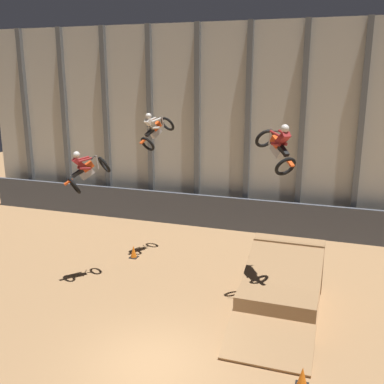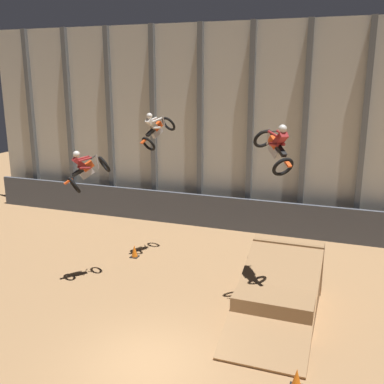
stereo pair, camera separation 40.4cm
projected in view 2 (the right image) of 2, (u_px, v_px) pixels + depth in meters
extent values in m
plane|color=#9E754C|center=(147.00, 363.00, 13.00)|extent=(60.00, 60.00, 0.00)
cube|color=beige|center=(251.00, 129.00, 23.51)|extent=(32.00, 0.12, 10.72)
cube|color=slate|center=(32.00, 120.00, 27.84)|extent=(0.28, 0.28, 10.72)
cube|color=slate|center=(70.00, 122.00, 26.94)|extent=(0.28, 0.28, 10.72)
cube|color=slate|center=(110.00, 123.00, 26.04)|extent=(0.28, 0.28, 10.72)
cube|color=slate|center=(153.00, 125.00, 25.13)|extent=(0.28, 0.28, 10.72)
cube|color=slate|center=(200.00, 127.00, 24.23)|extent=(0.28, 0.28, 10.72)
cube|color=slate|center=(250.00, 129.00, 23.32)|extent=(0.28, 0.28, 10.72)
cube|color=slate|center=(305.00, 131.00, 22.42)|extent=(0.28, 0.28, 10.72)
cube|color=slate|center=(364.00, 134.00, 21.52)|extent=(0.28, 0.28, 10.72)
cube|color=#474C56|center=(244.00, 215.00, 23.75)|extent=(31.36, 0.20, 1.79)
cube|color=#966F48|center=(280.00, 294.00, 15.90)|extent=(2.60, 3.93, 1.17)
cube|color=olive|center=(287.00, 265.00, 17.37)|extent=(2.65, 0.50, 1.95)
cube|color=#9E754C|center=(276.00, 294.00, 15.04)|extent=(2.65, 5.68, 2.14)
torus|color=black|center=(104.00, 164.00, 17.46)|extent=(0.85, 0.82, 0.69)
torus|color=black|center=(74.00, 185.00, 17.06)|extent=(0.85, 0.82, 0.69)
cube|color=#B7B7BC|center=(87.00, 173.00, 17.19)|extent=(0.52, 0.56, 0.50)
cube|color=#E54C19|center=(88.00, 166.00, 17.15)|extent=(0.48, 0.51, 0.43)
cube|color=black|center=(79.00, 172.00, 17.03)|extent=(0.48, 0.52, 0.38)
cube|color=#E54C19|center=(68.00, 181.00, 16.92)|extent=(0.33, 0.35, 0.23)
cylinder|color=#B7B7BC|center=(97.00, 162.00, 17.30)|extent=(0.13, 0.13, 0.55)
cylinder|color=black|center=(93.00, 157.00, 17.18)|extent=(0.25, 0.63, 0.04)
cube|color=maroon|center=(79.00, 163.00, 16.96)|extent=(0.53, 0.55, 0.47)
sphere|color=silver|center=(77.00, 154.00, 16.84)|extent=(0.43, 0.44, 0.35)
cylinder|color=maroon|center=(83.00, 167.00, 17.19)|extent=(0.36, 0.40, 0.15)
cylinder|color=maroon|center=(85.00, 168.00, 16.99)|extent=(0.36, 0.40, 0.15)
cylinder|color=maroon|center=(83.00, 158.00, 17.15)|extent=(0.41, 0.45, 0.17)
cylinder|color=maroon|center=(85.00, 159.00, 16.88)|extent=(0.41, 0.45, 0.17)
torus|color=black|center=(169.00, 124.00, 19.86)|extent=(0.87, 0.76, 0.67)
torus|color=black|center=(148.00, 144.00, 19.26)|extent=(0.87, 0.76, 0.67)
cube|color=#B7B7BC|center=(157.00, 132.00, 19.47)|extent=(0.42, 0.61, 0.52)
cube|color=#E54C19|center=(157.00, 126.00, 19.43)|extent=(0.40, 0.54, 0.44)
cube|color=black|center=(151.00, 132.00, 19.25)|extent=(0.38, 0.55, 0.41)
cube|color=#E54C19|center=(144.00, 141.00, 19.07)|extent=(0.27, 0.36, 0.25)
cylinder|color=#B7B7BC|center=(164.00, 122.00, 19.64)|extent=(0.12, 0.17, 0.55)
cylinder|color=black|center=(161.00, 118.00, 19.49)|extent=(0.37, 0.59, 0.04)
cube|color=silver|center=(151.00, 123.00, 19.17)|extent=(0.47, 0.57, 0.45)
sphere|color=silver|center=(149.00, 116.00, 19.03)|extent=(0.39, 0.44, 0.36)
cylinder|color=silver|center=(153.00, 127.00, 19.43)|extent=(0.28, 0.43, 0.12)
cylinder|color=silver|center=(157.00, 128.00, 19.26)|extent=(0.28, 0.43, 0.12)
cylinder|color=silver|center=(152.00, 119.00, 19.37)|extent=(0.30, 0.51, 0.20)
cylinder|color=silver|center=(157.00, 120.00, 19.15)|extent=(0.30, 0.51, 0.20)
torus|color=black|center=(263.00, 139.00, 14.89)|extent=(0.86, 0.84, 0.68)
torus|color=black|center=(283.00, 167.00, 14.01)|extent=(0.86, 0.84, 0.68)
cube|color=#B7B7BC|center=(275.00, 151.00, 14.34)|extent=(0.53, 0.55, 0.51)
cube|color=#E54C19|center=(275.00, 142.00, 14.31)|extent=(0.49, 0.50, 0.43)
cube|color=black|center=(280.00, 150.00, 14.05)|extent=(0.48, 0.51, 0.39)
cube|color=#E54C19|center=(287.00, 163.00, 13.77)|extent=(0.33, 0.34, 0.24)
cylinder|color=#B7B7BC|center=(268.00, 136.00, 14.62)|extent=(0.14, 0.14, 0.55)
cylinder|color=black|center=(271.00, 131.00, 14.43)|extent=(0.65, 0.17, 0.04)
cube|color=maroon|center=(281.00, 139.00, 13.98)|extent=(0.54, 0.55, 0.46)
sphere|color=silver|center=(283.00, 129.00, 13.83)|extent=(0.43, 0.44, 0.36)
cylinder|color=maroon|center=(274.00, 144.00, 14.15)|extent=(0.37, 0.39, 0.14)
cylinder|color=maroon|center=(280.00, 144.00, 14.24)|extent=(0.37, 0.39, 0.14)
cylinder|color=maroon|center=(273.00, 134.00, 14.06)|extent=(0.42, 0.44, 0.18)
cylinder|color=maroon|center=(282.00, 133.00, 14.18)|extent=(0.42, 0.44, 0.18)
cone|color=orange|center=(297.00, 378.00, 11.92)|extent=(0.28, 0.28, 0.55)
cube|color=black|center=(135.00, 257.00, 20.57)|extent=(0.36, 0.36, 0.03)
cone|color=orange|center=(134.00, 251.00, 20.50)|extent=(0.28, 0.28, 0.55)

